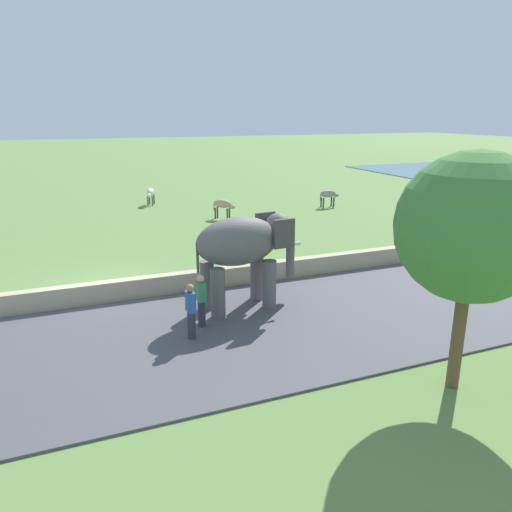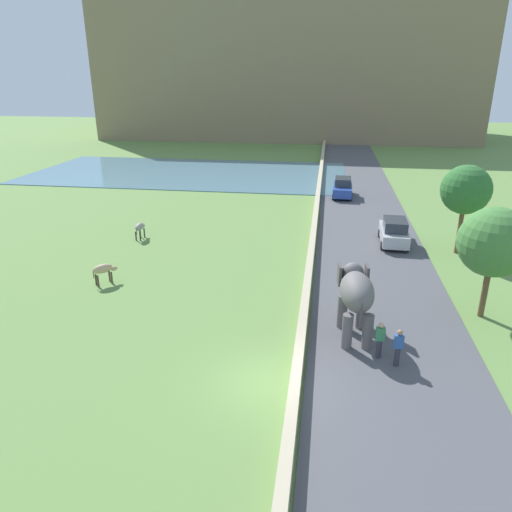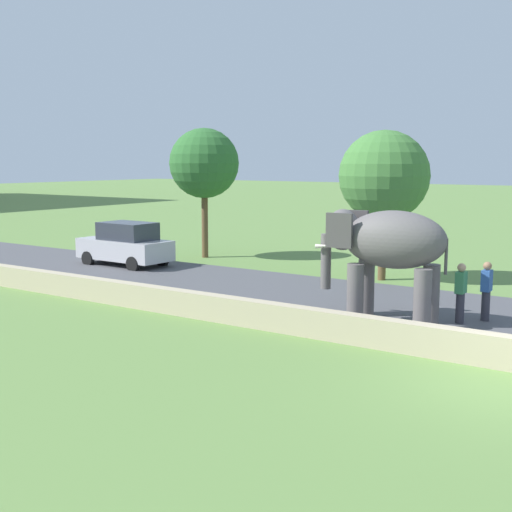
% 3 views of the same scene
% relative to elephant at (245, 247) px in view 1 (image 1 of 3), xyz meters
% --- Properties ---
extents(ground_plane, '(220.00, 220.00, 0.00)m').
position_rel_elephant_xyz_m(ground_plane, '(-3.40, -3.97, -2.04)').
color(ground_plane, '#608442').
extents(barrier_wall, '(0.40, 110.00, 0.70)m').
position_rel_elephant_xyz_m(barrier_wall, '(-2.20, 14.03, -1.69)').
color(barrier_wall, tan).
rests_on(barrier_wall, ground).
extents(elephant, '(1.65, 3.53, 2.99)m').
position_rel_elephant_xyz_m(elephant, '(0.00, 0.00, 0.00)').
color(elephant, '#605B5B').
rests_on(elephant, ground).
extents(person_beside_elephant, '(0.36, 0.22, 1.63)m').
position_rel_elephant_xyz_m(person_beside_elephant, '(0.95, -1.69, -1.16)').
color(person_beside_elephant, '#33333D').
rests_on(person_beside_elephant, ground).
extents(person_trailing, '(0.36, 0.22, 1.63)m').
position_rel_elephant_xyz_m(person_trailing, '(1.60, -2.16, -1.16)').
color(person_trailing, '#33333D').
rests_on(person_trailing, ground).
extents(cow_white, '(1.42, 0.76, 1.15)m').
position_rel_elephant_xyz_m(cow_white, '(-19.29, 0.50, -1.20)').
color(cow_white, silver).
rests_on(cow_white, ground).
extents(cow_tan, '(1.18, 1.25, 1.15)m').
position_rel_elephant_xyz_m(cow_tan, '(-13.24, 3.65, -1.20)').
color(cow_tan, tan).
rests_on(cow_tan, ground).
extents(cow_grey, '(0.44, 1.39, 1.15)m').
position_rel_elephant_xyz_m(cow_grey, '(-14.16, 11.26, -1.20)').
color(cow_grey, gray).
rests_on(cow_grey, ground).
extents(tree_mid, '(3.20, 3.20, 5.32)m').
position_rel_elephant_xyz_m(tree_mid, '(6.10, 2.76, 1.67)').
color(tree_mid, brown).
rests_on(tree_mid, ground).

